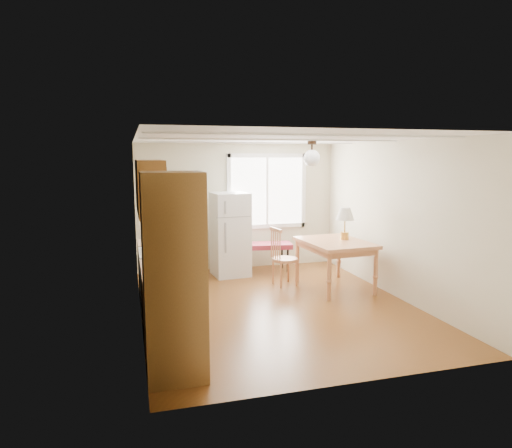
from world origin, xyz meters
name	(u,v)px	position (x,y,z in m)	size (l,w,h in m)	color
room_shell	(277,224)	(0.00, 0.00, 1.25)	(4.60, 5.60, 2.62)	#522B10
kitchen_run	(164,269)	(-1.72, -0.63, 0.84)	(0.65, 3.40, 2.20)	brown
window_unit	(267,191)	(0.60, 2.47, 1.55)	(1.64, 0.05, 1.51)	white
pendant_light	(312,157)	(0.70, 0.40, 2.24)	(0.26, 0.26, 0.40)	black
refrigerator	(230,234)	(-0.28, 1.96, 0.79)	(0.70, 0.70, 1.57)	silver
bench	(260,247)	(0.32, 2.03, 0.51)	(1.29, 0.64, 0.57)	maroon
dining_table	(335,247)	(1.24, 0.62, 0.72)	(1.08, 1.39, 0.83)	#B36F45
chair	(280,253)	(0.39, 1.01, 0.58)	(0.47, 0.46, 1.02)	#B36F45
table_lamp	(345,216)	(1.46, 0.71, 1.23)	(0.32, 0.32, 0.55)	gold
coffee_maker	(165,261)	(-1.72, -0.97, 1.02)	(0.22, 0.25, 0.34)	black
kettle	(158,260)	(-1.80, -0.78, 0.99)	(0.11, 0.11, 0.21)	red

